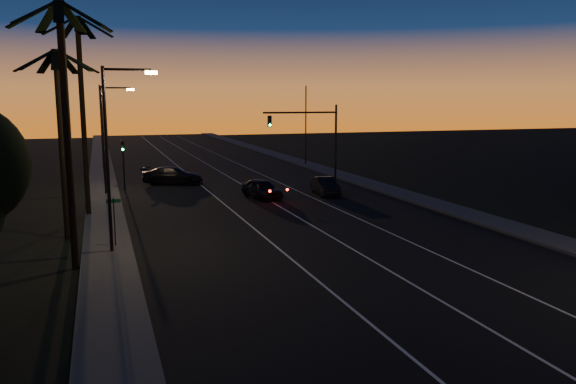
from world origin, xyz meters
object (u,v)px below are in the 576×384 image
object	(u,v)px
lead_car	(262,189)
right_car	(325,186)
cross_car	(173,176)
signal_mast	(312,129)

from	to	relation	value
lead_car	right_car	xyz separation A→B (m)	(5.23, 0.03, -0.05)
lead_car	cross_car	world-z (taller)	cross_car
lead_car	cross_car	bearing A→B (deg)	120.44
right_car	cross_car	xyz separation A→B (m)	(-10.73, 9.33, 0.09)
signal_mast	right_car	world-z (taller)	signal_mast
right_car	cross_car	size ratio (longest dim) A/B	0.74
lead_car	right_car	distance (m)	5.23
lead_car	right_car	bearing A→B (deg)	0.33
lead_car	cross_car	distance (m)	10.86
right_car	cross_car	world-z (taller)	cross_car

